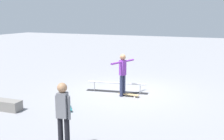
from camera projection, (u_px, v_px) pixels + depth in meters
ground_plane at (127, 93)px, 10.91m from camera, size 60.00×60.00×0.00m
grind_rail at (117, 88)px, 10.97m from camera, size 2.53×0.66×0.40m
skater_main at (123, 72)px, 10.25m from camera, size 0.48×1.27×1.63m
skateboard_main at (129, 94)px, 10.38m from camera, size 0.81×0.28×0.09m
bystander_grey_shirt at (63, 113)px, 6.05m from camera, size 0.37×0.22×1.61m
loose_skateboard_teal at (68, 107)px, 8.98m from camera, size 0.64×0.76×0.09m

